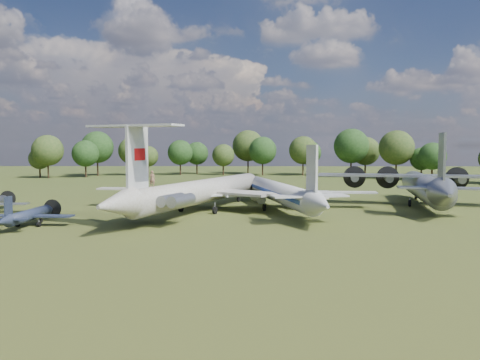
# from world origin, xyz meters

# --- Properties ---
(ground) EXTENTS (300.00, 300.00, 0.00)m
(ground) POSITION_xyz_m (0.00, 0.00, 0.00)
(ground) COLOR #224115
(ground) RESTS_ON ground
(il62_airliner) EXTENTS (52.09, 57.94, 4.66)m
(il62_airliner) POSITION_xyz_m (2.58, 0.91, 2.33)
(il62_airliner) COLOR #B9B9B5
(il62_airliner) RESTS_ON ground
(tu104_jet) EXTENTS (38.60, 46.45, 4.09)m
(tu104_jet) POSITION_xyz_m (13.63, 2.77, 2.05)
(tu104_jet) COLOR silver
(tu104_jet) RESTS_ON ground
(an12_transport) EXTENTS (40.21, 43.25, 4.90)m
(an12_transport) POSITION_xyz_m (37.05, 7.17, 2.45)
(an12_transport) COLOR #A4A7AB
(an12_transport) RESTS_ON ground
(small_prop_west) EXTENTS (10.67, 14.20, 2.02)m
(small_prop_west) POSITION_xyz_m (-16.99, -12.04, 1.01)
(small_prop_west) COLOR black
(small_prop_west) RESTS_ON ground
(person_on_il62) EXTENTS (0.73, 0.50, 1.94)m
(person_on_il62) POSITION_xyz_m (-2.47, -11.11, 5.63)
(person_on_il62) COLOR #94644B
(person_on_il62) RESTS_ON il62_airliner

